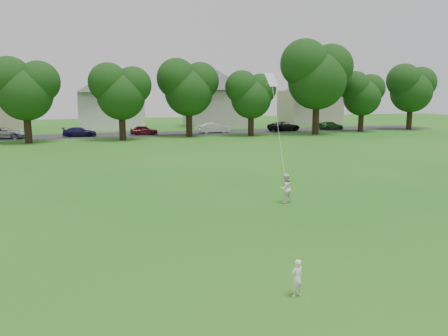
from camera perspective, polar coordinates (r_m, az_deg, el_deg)
name	(u,v)px	position (r m, az deg, el deg)	size (l,w,h in m)	color
ground	(217,250)	(14.29, -0.97, -10.62)	(160.00, 160.00, 0.00)	#166317
street	(117,135)	(55.18, -13.85, 4.22)	(90.00, 7.00, 0.01)	#2D2D30
toddler	(297,278)	(11.20, 9.50, -13.99)	(0.35, 0.23, 0.96)	white
older_boy	(285,188)	(20.21, 8.02, -2.65)	(0.66, 0.51, 1.36)	white
kite	(278,127)	(21.62, 7.07, 5.29)	(0.94, 2.18, 6.00)	white
tree_row	(151,81)	(49.73, -9.56, 11.11)	(83.51, 9.19, 11.79)	black
parked_cars	(122,130)	(54.19, -13.13, 4.81)	(62.14, 2.72, 1.28)	black
house_row	(117,94)	(65.01, -13.83, 9.39)	(77.12, 13.45, 10.09)	silver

